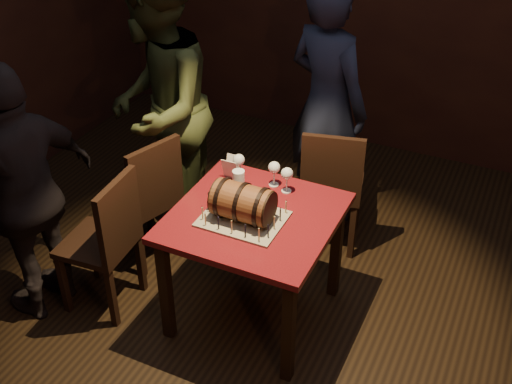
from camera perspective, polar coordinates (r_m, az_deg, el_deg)
room_shell at (r=3.13m, az=0.50°, el=6.17°), size 5.04×5.04×2.80m
pub_table at (r=3.65m, az=-0.16°, el=-3.43°), size 0.90×0.90×0.75m
cake_board at (r=3.54m, az=-1.16°, el=-2.41°), size 0.45×0.35×0.01m
barrel_cake at (r=3.48m, az=-1.19°, el=-0.94°), size 0.38×0.22×0.22m
birthday_candles at (r=3.52m, az=-1.16°, el=-1.79°), size 0.40×0.30×0.09m
wine_glass_left at (r=3.85m, az=-1.54°, el=2.78°), size 0.07×0.07×0.16m
wine_glass_mid at (r=3.77m, az=1.63°, el=2.11°), size 0.07×0.07×0.16m
wine_glass_right at (r=3.72m, az=2.77°, el=1.56°), size 0.07×0.07×0.16m
pint_of_ale at (r=3.73m, az=-1.55°, el=0.86°), size 0.07×0.07×0.15m
menu_card at (r=3.88m, az=-2.17°, el=2.18°), size 0.10×0.05×0.13m
chair_back at (r=4.30m, az=6.76°, el=0.74°), size 0.48×0.48×0.93m
chair_left_rear at (r=4.21m, az=-9.56°, el=-0.27°), size 0.51×0.51×0.93m
chair_left_front at (r=3.89m, az=-13.05°, el=-3.92°), size 0.43×0.43×0.93m
person_back at (r=4.48m, az=6.34°, el=7.71°), size 0.76×0.64×1.79m
person_left_rear at (r=4.32m, az=-8.69°, el=7.37°), size 1.01×1.12×1.91m
person_left_front at (r=3.87m, az=-19.65°, el=-0.29°), size 0.52×0.99×1.61m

